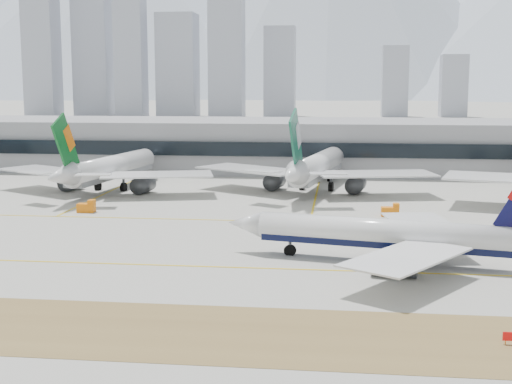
# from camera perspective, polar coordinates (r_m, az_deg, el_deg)

# --- Properties ---
(ground) EXTENTS (3000.00, 3000.00, 0.00)m
(ground) POSITION_cam_1_polar(r_m,az_deg,el_deg) (109.27, -5.81, -5.23)
(ground) COLOR #A6A49B
(ground) RESTS_ON ground
(taxiing_airliner) EXTENTS (51.10, 43.81, 17.30)m
(taxiing_airliner) POSITION_cam_1_polar(r_m,az_deg,el_deg) (106.25, 11.14, -3.45)
(taxiing_airliner) COLOR white
(taxiing_airliner) RESTS_ON ground
(widebody_eva) EXTENTS (56.29, 55.57, 20.26)m
(widebody_eva) POSITION_cam_1_polar(r_m,az_deg,el_deg) (177.54, -11.72, 1.78)
(widebody_eva) COLOR white
(widebody_eva) RESTS_ON ground
(widebody_cathay) EXTENTS (58.86, 58.30, 21.30)m
(widebody_cathay) POSITION_cam_1_polar(r_m,az_deg,el_deg) (174.72, 4.80, 1.92)
(widebody_cathay) COLOR white
(widebody_cathay) RESTS_ON ground
(terminal) EXTENTS (280.00, 43.10, 15.00)m
(terminal) POSITION_cam_1_polar(r_m,az_deg,el_deg) (220.35, 0.65, 3.84)
(terminal) COLOR gray
(terminal) RESTS_ON ground
(gse_c) EXTENTS (3.55, 2.00, 2.60)m
(gse_c) POSITION_cam_1_polar(r_m,az_deg,el_deg) (144.26, 10.73, -1.50)
(gse_c) COLOR orange
(gse_c) RESTS_ON ground
(gse_b) EXTENTS (3.55, 2.00, 2.60)m
(gse_b) POSITION_cam_1_polar(r_m,az_deg,el_deg) (150.07, -13.37, -1.19)
(gse_b) COLOR orange
(gse_b) RESTS_ON ground
(city_skyline) EXTENTS (342.00, 49.80, 140.00)m
(city_skyline) POSITION_cam_1_polar(r_m,az_deg,el_deg) (572.38, -6.50, 11.02)
(city_skyline) COLOR #9CA0B1
(city_skyline) RESTS_ON ground
(mountain_ridge) EXTENTS (2830.00, 1120.00, 470.00)m
(mountain_ridge) POSITION_cam_1_polar(r_m,az_deg,el_deg) (1515.64, 7.33, 14.54)
(mountain_ridge) COLOR #9EA8B7
(mountain_ridge) RESTS_ON ground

